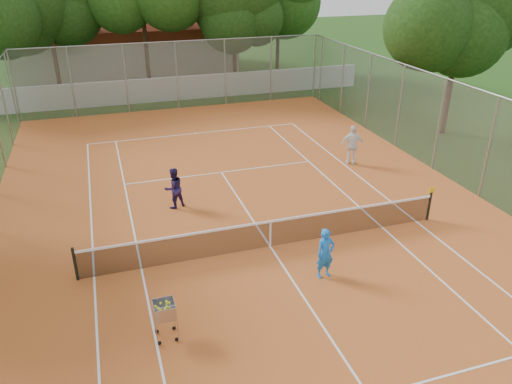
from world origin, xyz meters
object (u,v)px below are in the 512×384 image
object	(u,v)px
player_near	(325,253)
clubhouse	(126,43)
tennis_net	(270,233)
player_far_right	(352,145)
player_far_left	(174,188)
ball_hopper	(165,319)

from	to	relation	value
player_near	clubhouse	bearing A→B (deg)	89.32
player_near	tennis_net	bearing A→B (deg)	109.27
player_near	player_far_right	world-z (taller)	player_far_right
player_near	player_far_right	bearing A→B (deg)	51.22
player_near	player_far_left	size ratio (longest dim) A/B	0.99
tennis_net	clubhouse	xyz separation A→B (m)	(-2.00, 29.00, 1.69)
tennis_net	player_near	size ratio (longest dim) A/B	7.64
player_far_left	ball_hopper	distance (m)	7.10
player_far_left	clubhouse	bearing A→B (deg)	-112.09
clubhouse	player_near	world-z (taller)	clubhouse
player_near	ball_hopper	distance (m)	4.95
player_near	player_far_left	bearing A→B (deg)	114.57
tennis_net	player_far_right	size ratio (longest dim) A/B	6.62
player_far_left	player_far_right	xyz separation A→B (m)	(8.29, 1.82, 0.12)
clubhouse	player_far_left	xyz separation A→B (m)	(-0.46, -25.25, -1.40)
ball_hopper	player_far_right	bearing A→B (deg)	41.96
tennis_net	clubhouse	world-z (taller)	clubhouse
player_near	player_far_right	distance (m)	9.02
player_far_right	clubhouse	bearing A→B (deg)	-48.58
player_far_left	ball_hopper	xyz separation A→B (m)	(-1.37, -6.97, -0.21)
player_far_right	tennis_net	bearing A→B (deg)	66.65
clubhouse	ball_hopper	bearing A→B (deg)	-93.27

